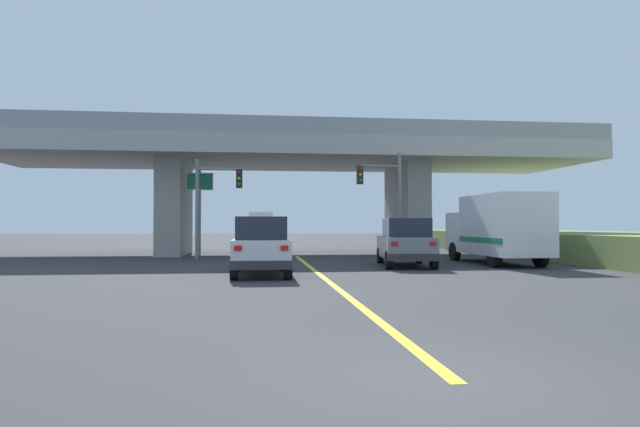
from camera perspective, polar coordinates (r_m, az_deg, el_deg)
ground at (r=32.67m, az=-2.82°, el=-4.28°), size 160.00×160.00×0.00m
overpass_bridge at (r=32.83m, az=-2.81°, el=5.16°), size 35.00×9.34×7.42m
lane_divider_stripe at (r=18.02m, az=0.37°, el=-6.77°), size 0.20×24.15×0.01m
suv_lead at (r=18.86m, az=-6.26°, el=-3.44°), size 1.96×4.44×2.02m
suv_crossing at (r=23.14m, az=8.99°, el=-3.01°), size 2.56×4.87×2.02m
box_truck at (r=25.36m, az=18.19°, el=-1.47°), size 2.33×6.59×3.06m
traffic_signal_nearside at (r=28.40m, az=6.93°, el=2.24°), size 2.36×0.36×5.53m
traffic_signal_farside at (r=28.13m, az=-11.24°, el=1.92°), size 2.37×0.36×5.11m
highway_sign at (r=30.70m, az=-12.58°, el=2.08°), size 1.48×0.17×4.80m
semi_truck_distant at (r=55.31m, az=-6.30°, el=-1.37°), size 2.33×6.75×3.01m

